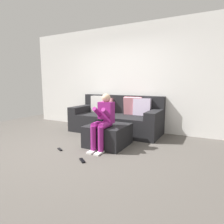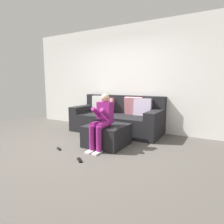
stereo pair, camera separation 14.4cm
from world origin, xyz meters
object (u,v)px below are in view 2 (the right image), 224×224
ottoman (107,135)px  person_seated (102,119)px  remote_near_ottoman (80,160)px  couch_sectional (117,119)px  remote_by_storage_bin (59,149)px

ottoman → person_seated: person_seated is taller
ottoman → remote_near_ottoman: 0.94m
couch_sectional → person_seated: size_ratio=2.17×
couch_sectional → remote_by_storage_bin: bearing=-100.8°
person_seated → remote_near_ottoman: (0.01, -0.70, -0.57)m
ottoman → remote_by_storage_bin: (-0.67, -0.68, -0.20)m
ottoman → remote_by_storage_bin: bearing=-134.9°
person_seated → remote_near_ottoman: person_seated is taller
ottoman → remote_near_ottoman: ottoman is taller
couch_sectional → ottoman: bearing=-72.6°
ottoman → person_seated: (0.02, -0.22, 0.37)m
person_seated → remote_near_ottoman: bearing=-89.5°
couch_sectional → person_seated: bearing=-74.6°
person_seated → remote_by_storage_bin: bearing=-146.7°
remote_by_storage_bin → ottoman: bearing=72.9°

